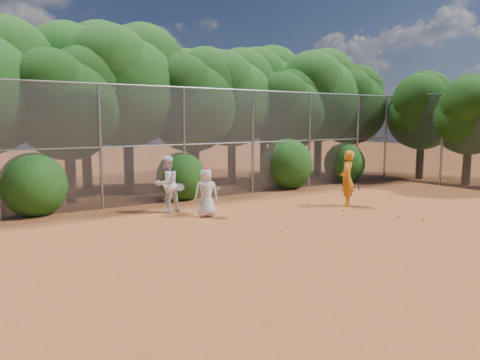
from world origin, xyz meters
TOP-DOWN VIEW (x-y plane):
  - ground at (0.00, 0.00)m, footprint 80.00×80.00m
  - fence_back at (-0.12, 6.00)m, footprint 20.05×0.09m
  - fence_side at (10.00, 3.00)m, footprint 0.09×6.09m
  - tree_2 at (-4.45, 7.83)m, footprint 3.99×3.47m
  - tree_3 at (-1.94, 8.84)m, footprint 4.89×4.26m
  - tree_4 at (0.55, 8.24)m, footprint 4.19×3.64m
  - tree_5 at (3.06, 9.04)m, footprint 4.51×3.92m
  - tree_6 at (5.55, 8.03)m, footprint 3.86×3.36m
  - tree_7 at (8.06, 8.64)m, footprint 4.77×4.14m
  - tree_8 at (10.05, 8.34)m, footprint 4.25×3.70m
  - tree_10 at (-2.93, 11.05)m, footprint 5.15×4.48m
  - tree_11 at (2.06, 10.64)m, footprint 4.64×4.03m
  - tree_12 at (6.56, 11.24)m, footprint 5.02×4.37m
  - tree_13 at (11.45, 5.03)m, footprint 3.86×3.36m
  - tree_14 at (11.25, 2.53)m, footprint 3.61×3.14m
  - bush_0 at (-6.00, 6.30)m, footprint 2.00×2.00m
  - bush_1 at (-1.00, 6.30)m, footprint 1.80×1.80m
  - bush_2 at (4.00, 6.30)m, footprint 2.20×2.20m
  - bush_3 at (7.50, 6.30)m, footprint 1.90×1.90m
  - player_yellow at (2.91, 1.90)m, footprint 0.90×0.76m
  - player_teen at (-1.83, 3.06)m, footprint 0.83×0.69m
  - player_white at (-2.50, 4.33)m, footprint 1.00×0.87m
  - ball_0 at (2.16, 1.32)m, footprint 0.07×0.07m
  - ball_1 at (1.87, 2.97)m, footprint 0.07×0.07m
  - ball_2 at (2.95, -1.00)m, footprint 0.07×0.07m
  - ball_3 at (2.79, -0.26)m, footprint 0.07×0.07m
  - ball_4 at (-1.21, 0.30)m, footprint 0.07×0.07m
  - ball_5 at (2.08, 2.89)m, footprint 0.07×0.07m

SIDE VIEW (x-z plane):
  - ground at x=0.00m, z-range 0.00..0.00m
  - ball_0 at x=2.16m, z-range 0.00..0.07m
  - ball_1 at x=1.87m, z-range 0.00..0.07m
  - ball_2 at x=2.95m, z-range 0.00..0.07m
  - ball_3 at x=2.79m, z-range 0.00..0.07m
  - ball_4 at x=-1.21m, z-range 0.00..0.07m
  - ball_5 at x=2.08m, z-range 0.00..0.07m
  - player_teen at x=-1.83m, z-range 0.00..1.48m
  - player_white at x=-2.50m, z-range 0.00..1.77m
  - bush_1 at x=-1.00m, z-range 0.00..1.80m
  - player_yellow at x=2.91m, z-range 0.00..1.86m
  - bush_3 at x=7.50m, z-range 0.00..1.90m
  - bush_0 at x=-6.00m, z-range 0.00..2.00m
  - bush_2 at x=4.00m, z-range 0.00..2.20m
  - fence_side at x=10.00m, z-range 0.04..4.06m
  - fence_back at x=-0.12m, z-range 0.04..4.06m
  - tree_14 at x=11.25m, z-range 0.77..5.71m
  - tree_6 at x=5.55m, z-range 0.82..6.11m
  - tree_13 at x=11.45m, z-range 0.82..6.11m
  - tree_2 at x=-4.45m, z-range 0.85..6.32m
  - tree_4 at x=0.55m, z-range 0.89..6.62m
  - tree_8 at x=10.05m, z-range 0.91..6.73m
  - tree_5 at x=3.06m, z-range 0.96..7.13m
  - tree_11 at x=2.06m, z-range 0.99..7.34m
  - tree_7 at x=8.06m, z-range 1.02..7.54m
  - tree_3 at x=-1.94m, z-range 1.04..7.75m
  - tree_12 at x=6.56m, z-range 1.07..7.95m
  - tree_10 at x=-2.93m, z-range 1.10..8.16m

